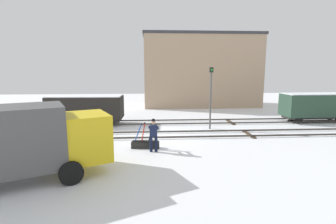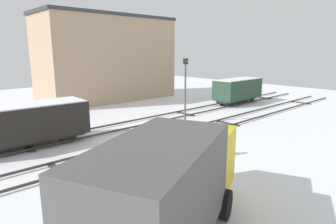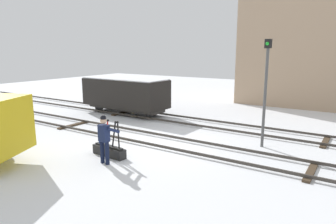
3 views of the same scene
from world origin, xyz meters
The scene contains 11 objects.
ground_plane centered at (0.00, 0.00, 0.00)m, with size 60.00×60.00×0.00m, color white.
track_main_line centered at (0.00, 0.00, 0.11)m, with size 44.00×1.94×0.18m.
track_siding_near centered at (0.00, 3.97, 0.11)m, with size 44.00×1.94×0.18m.
switch_lever_frame centered at (-0.88, -2.45, 0.25)m, with size 1.54×0.48×1.45m.
rail_worker centered at (-0.44, -3.10, 1.00)m, with size 0.57×0.69×1.77m.
delivery_truck centered at (-5.44, -6.44, 1.65)m, with size 6.59×4.53×2.92m.
signal_post centered at (3.69, 1.90, 2.66)m, with size 0.24×0.32×4.42m.
apartment_building centered at (5.31, 14.35, 4.16)m, with size 13.43×5.74×8.31m.
freight_car_back_track centered at (12.97, 3.97, 1.35)m, with size 5.44×2.11×2.34m.
freight_car_far_end centered at (-5.62, 3.97, 1.32)m, with size 5.67×2.30×2.27m.
perched_bird_roof_left centered at (7.02, 13.50, 8.37)m, with size 0.28×0.22×0.13m.
Camera 1 is at (-0.52, -15.99, 4.23)m, focal length 27.30 mm.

